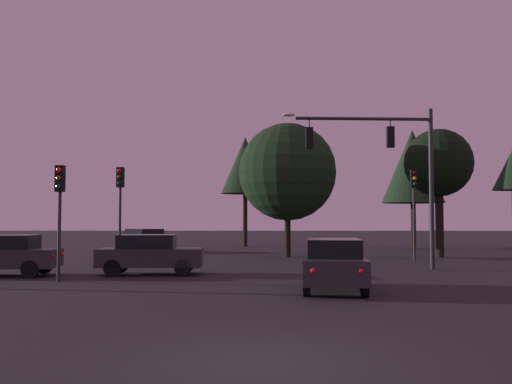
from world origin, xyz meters
The scene contains 13 objects.
ground_plane centered at (0.00, 24.50, 0.00)m, with size 168.00×168.00×0.00m, color black.
traffic_signal_mast_arm centered at (5.27, 15.72, 4.76)m, with size 6.46×0.64×6.84m.
traffic_light_corner_left centered at (-6.95, 10.71, 2.80)m, with size 0.30×0.35×3.93m.
traffic_light_corner_right centered at (-6.44, 16.76, 3.14)m, with size 0.34×0.37×4.44m.
traffic_light_median centered at (7.37, 19.71, 3.24)m, with size 0.32×0.36×4.59m.
car_nearside_lane centered at (2.03, 8.40, 0.79)m, with size 2.09×4.35×1.52m.
car_crossing_left centered at (-9.82, 12.63, 0.80)m, with size 4.41×2.21×1.52m.
car_crossing_right centered at (-4.39, 13.30, 0.79)m, with size 4.07×2.03×1.52m.
car_far_lane centered at (-8.00, 29.01, 0.80)m, with size 4.27×4.61×1.52m.
tree_behind_sign centered at (1.30, 23.83, 4.82)m, with size 5.55×5.55×7.61m.
tree_left_far centered at (10.68, 32.54, 5.96)m, with size 4.45×4.45×8.63m.
tree_center_horizon centered at (-1.54, 36.44, 6.42)m, with size 3.86×3.86×8.70m.
tree_right_cluster centered at (9.81, 23.63, 5.27)m, with size 3.82×3.82×7.23m.
Camera 1 is at (0.00, -8.37, 2.06)m, focal length 39.84 mm.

